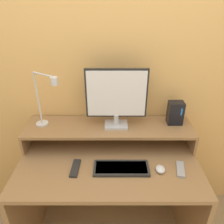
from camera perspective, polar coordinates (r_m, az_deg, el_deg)
The scene contains 10 objects.
wall_back at distance 1.67m, azimuth -0.74°, elevation 9.43°, with size 6.00×0.05×2.50m.
desk at distance 1.72m, azimuth -0.76°, elevation -18.03°, with size 1.25×0.71×0.77m.
monitor_shelf at distance 1.65m, azimuth -0.75°, elevation -4.29°, with size 1.25×0.31×0.16m.
monitor at distance 1.52m, azimuth 1.23°, elevation 4.02°, with size 0.43×0.13×0.44m.
desk_lamp at distance 1.57m, azimuth -16.83°, elevation 3.22°, with size 0.23×0.17×0.41m.
router_dock at distance 1.69m, azimuth 16.26°, elevation -0.22°, with size 0.11×0.09×0.18m.
keyboard at distance 1.49m, azimuth 2.48°, elevation -14.41°, with size 0.37×0.15×0.02m.
mouse at distance 1.51m, azimuth 12.56°, elevation -14.34°, with size 0.06×0.08×0.03m.
remote_control at distance 1.51m, azimuth -9.53°, elevation -14.26°, with size 0.05×0.16×0.02m.
remote_secondary at distance 1.55m, azimuth 17.50°, elevation -14.07°, with size 0.08×0.15×0.02m.
Camera 1 is at (0.02, -0.84, 1.78)m, focal length 35.00 mm.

